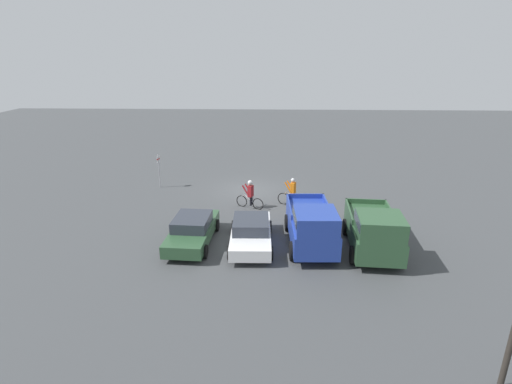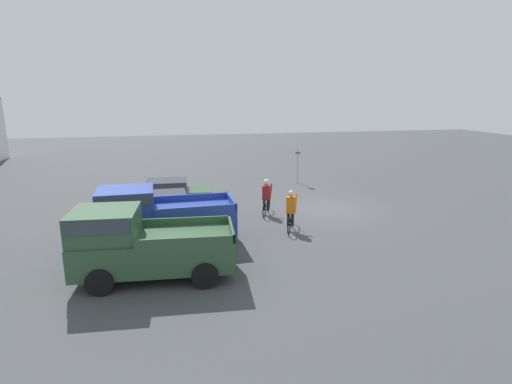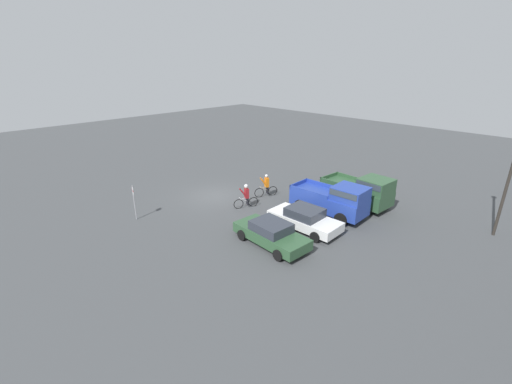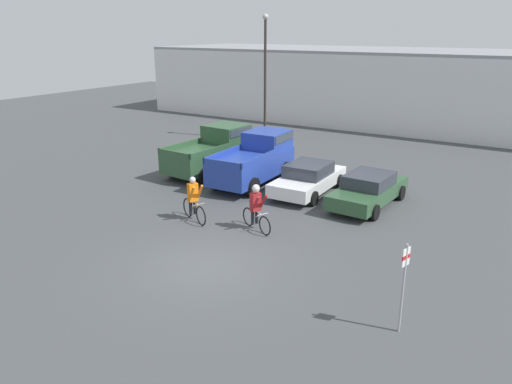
# 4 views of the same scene
# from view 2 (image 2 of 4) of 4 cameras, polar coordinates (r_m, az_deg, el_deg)

# --- Properties ---
(ground_plane) EXTENTS (80.00, 80.00, 0.00)m
(ground_plane) POSITION_cam_2_polar(r_m,az_deg,el_deg) (20.41, 10.17, -2.37)
(ground_plane) COLOR #424447
(pickup_truck_0) EXTENTS (2.53, 4.94, 2.24)m
(pickup_truck_0) POSITION_cam_2_polar(r_m,az_deg,el_deg) (12.88, -16.08, -6.97)
(pickup_truck_0) COLOR #2D5133
(pickup_truck_0) RESTS_ON ground_plane
(pickup_truck_1) EXTENTS (2.30, 5.01, 2.26)m
(pickup_truck_1) POSITION_cam_2_polar(r_m,az_deg,el_deg) (15.46, -13.91, -3.28)
(pickup_truck_1) COLOR #233D9E
(pickup_truck_1) RESTS_ON ground_plane
(sedan_0) EXTENTS (2.09, 4.47, 1.35)m
(sedan_0) POSITION_cam_2_polar(r_m,az_deg,el_deg) (18.29, -13.04, -2.19)
(sedan_0) COLOR white
(sedan_0) RESTS_ON ground_plane
(sedan_1) EXTENTS (2.15, 4.57, 1.35)m
(sedan_1) POSITION_cam_2_polar(r_m,az_deg,el_deg) (21.00, -12.59, -0.12)
(sedan_1) COLOR #2D5133
(sedan_1) RESTS_ON ground_plane
(cyclist_0) EXTENTS (1.64, 0.78, 1.73)m
(cyclist_0) POSITION_cam_2_polar(r_m,az_deg,el_deg) (19.02, 1.50, -0.58)
(cyclist_0) COLOR black
(cyclist_0) RESTS_ON ground_plane
(cyclist_1) EXTENTS (1.69, 0.80, 1.74)m
(cyclist_1) POSITION_cam_2_polar(r_m,az_deg,el_deg) (16.84, 5.01, -2.67)
(cyclist_1) COLOR black
(cyclist_1) RESTS_ON ground_plane
(fire_lane_sign) EXTENTS (0.10, 0.30, 2.30)m
(fire_lane_sign) POSITION_cam_2_polar(r_m,az_deg,el_deg) (25.82, 5.98, 4.30)
(fire_lane_sign) COLOR #9E9EA3
(fire_lane_sign) RESTS_ON ground_plane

